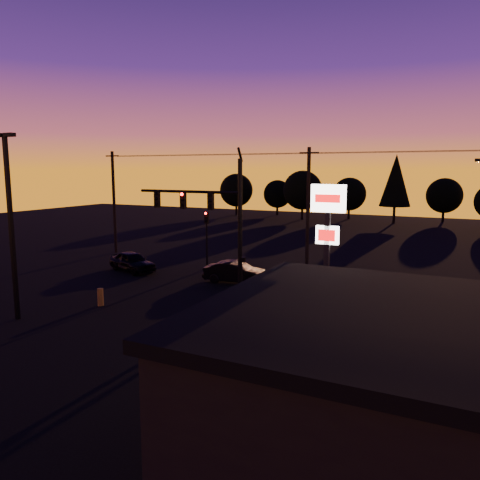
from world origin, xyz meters
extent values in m
plane|color=black|center=(0.00, 0.00, 0.00)|extent=(120.00, 120.00, 0.00)
cube|color=beige|center=(0.50, 1.00, 0.01)|extent=(0.35, 2.20, 0.01)
cube|color=beige|center=(0.50, 2.40, 0.01)|extent=(1.20, 1.20, 0.01)
cylinder|color=black|center=(1.50, 4.00, 4.00)|extent=(0.24, 0.24, 8.00)
cylinder|color=black|center=(1.50, 4.00, 8.20)|extent=(0.14, 0.52, 0.76)
cylinder|color=black|center=(-1.75, 4.00, 6.20)|extent=(6.50, 0.16, 0.16)
cube|color=black|center=(-0.30, 4.00, 5.70)|extent=(0.32, 0.22, 0.95)
sphere|color=black|center=(-0.30, 3.87, 6.05)|extent=(0.18, 0.18, 0.18)
sphere|color=black|center=(-0.30, 3.87, 5.75)|extent=(0.18, 0.18, 0.18)
sphere|color=black|center=(-0.30, 3.87, 5.45)|extent=(0.18, 0.18, 0.18)
cube|color=black|center=(-2.10, 4.00, 5.70)|extent=(0.32, 0.22, 0.95)
sphere|color=#FF0705|center=(-2.10, 3.87, 6.05)|extent=(0.18, 0.18, 0.18)
sphere|color=black|center=(-2.10, 3.87, 5.75)|extent=(0.18, 0.18, 0.18)
sphere|color=black|center=(-2.10, 3.87, 5.45)|extent=(0.18, 0.18, 0.18)
cube|color=black|center=(-3.90, 4.00, 5.70)|extent=(0.32, 0.22, 0.95)
sphere|color=black|center=(-3.90, 3.87, 6.05)|extent=(0.18, 0.18, 0.18)
sphere|color=black|center=(-3.90, 3.87, 5.75)|extent=(0.18, 0.18, 0.18)
sphere|color=black|center=(-3.90, 3.87, 5.45)|extent=(0.18, 0.18, 0.18)
cube|color=black|center=(1.68, 4.00, 2.60)|extent=(0.22, 0.18, 0.28)
cylinder|color=black|center=(-5.00, 11.50, 1.80)|extent=(0.14, 0.14, 3.60)
cube|color=black|center=(-5.00, 11.50, 3.90)|extent=(0.30, 0.20, 0.90)
sphere|color=#FF0705|center=(-5.00, 11.38, 4.22)|extent=(0.18, 0.18, 0.18)
sphere|color=black|center=(-5.00, 11.38, 3.94)|extent=(0.18, 0.18, 0.18)
sphere|color=black|center=(-5.00, 11.38, 3.66)|extent=(0.18, 0.18, 0.18)
cube|color=black|center=(-7.50, -3.00, 4.50)|extent=(0.18, 0.18, 9.00)
cube|color=black|center=(-7.15, -3.00, 9.05)|extent=(0.55, 0.30, 0.18)
cube|color=black|center=(7.00, 1.50, 3.20)|extent=(0.22, 0.22, 6.40)
cube|color=white|center=(7.00, 1.50, 6.20)|extent=(1.50, 0.25, 1.20)
cube|color=red|center=(7.00, 1.36, 6.20)|extent=(1.10, 0.02, 0.35)
cube|color=white|center=(7.00, 1.50, 4.60)|extent=(1.00, 0.22, 0.80)
cube|color=red|center=(7.00, 1.37, 4.60)|extent=(0.75, 0.02, 0.50)
cylinder|color=black|center=(-16.00, 14.00, 4.50)|extent=(0.26, 0.26, 9.00)
cube|color=black|center=(-16.00, 14.00, 8.60)|extent=(1.40, 0.10, 0.10)
cylinder|color=black|center=(2.00, 14.00, 4.50)|extent=(0.26, 0.26, 9.00)
cube|color=black|center=(2.00, 14.00, 8.60)|extent=(1.40, 0.10, 0.10)
cylinder|color=black|center=(-7.00, 13.40, 8.55)|extent=(18.00, 0.02, 0.02)
cylinder|color=black|center=(-7.00, 14.00, 8.60)|extent=(18.00, 0.02, 0.02)
cylinder|color=black|center=(-7.00, 14.60, 8.55)|extent=(18.00, 0.02, 0.02)
cylinder|color=black|center=(11.00, 13.40, 8.55)|extent=(18.00, 0.02, 0.02)
cylinder|color=black|center=(11.00, 14.00, 8.60)|extent=(18.00, 0.02, 0.02)
cylinder|color=black|center=(11.00, 14.60, 8.55)|extent=(18.00, 0.02, 0.02)
cube|color=black|center=(13.00, -7.50, 2.00)|extent=(12.00, 8.00, 4.00)
cube|color=black|center=(9.00, -3.48, 1.40)|extent=(2.20, 0.05, 1.60)
cube|color=black|center=(12.00, -3.48, 1.40)|extent=(2.20, 0.05, 1.60)
cylinder|color=#B38221|center=(-5.41, 0.63, 0.48)|extent=(0.32, 0.32, 0.97)
cylinder|color=black|center=(-22.00, 50.00, 0.81)|extent=(0.36, 0.36, 1.62)
sphere|color=black|center=(-22.00, 50.00, 4.06)|extent=(5.36, 5.36, 5.36)
cylinder|color=black|center=(-16.00, 53.00, 0.69)|extent=(0.36, 0.36, 1.38)
sphere|color=black|center=(-16.00, 53.00, 3.44)|extent=(4.54, 4.54, 4.54)
cylinder|color=black|center=(-10.00, 48.00, 0.88)|extent=(0.36, 0.36, 1.75)
sphere|color=black|center=(-10.00, 48.00, 4.38)|extent=(5.77, 5.78, 5.78)
cylinder|color=black|center=(-4.00, 52.00, 0.75)|extent=(0.36, 0.36, 1.50)
sphere|color=black|center=(-4.00, 52.00, 3.75)|extent=(4.95, 4.95, 4.95)
cylinder|color=black|center=(3.00, 49.00, 1.19)|extent=(0.36, 0.36, 2.38)
cone|color=black|center=(3.00, 49.00, 5.94)|extent=(4.18, 4.18, 7.12)
cylinder|color=black|center=(9.00, 54.00, 0.75)|extent=(0.36, 0.36, 1.50)
sphere|color=black|center=(9.00, 54.00, 3.75)|extent=(4.95, 4.95, 4.95)
imported|color=black|center=(-9.55, 8.41, 0.72)|extent=(4.57, 2.98, 1.45)
imported|color=black|center=(-1.12, 8.68, 0.70)|extent=(4.44, 2.05, 1.41)
imported|color=black|center=(6.16, 8.63, 0.61)|extent=(4.49, 2.52, 1.23)
imported|color=black|center=(7.75, -3.75, 0.77)|extent=(2.92, 5.70, 1.54)
camera|label=1|loc=(12.56, -18.29, 7.45)|focal=35.00mm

